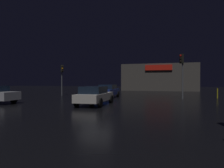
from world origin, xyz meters
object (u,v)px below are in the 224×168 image
(traffic_signal_main, at_px, (62,73))
(car_crossing, at_px, (108,91))
(car_far, at_px, (95,95))
(store_building, at_px, (160,78))
(traffic_signal_cross_right, at_px, (182,67))

(traffic_signal_main, xyz_separation_m, car_crossing, (6.47, -1.46, -2.05))
(car_far, height_order, car_crossing, car_crossing)
(traffic_signal_main, height_order, car_crossing, traffic_signal_main)
(store_building, distance_m, traffic_signal_cross_right, 22.31)
(traffic_signal_main, relative_size, traffic_signal_cross_right, 0.85)
(traffic_signal_cross_right, relative_size, car_far, 0.98)
(car_far, xyz_separation_m, car_crossing, (-1.10, 6.73, 0.02))
(store_building, relative_size, traffic_signal_main, 3.76)
(store_building, bearing_deg, car_crossing, -101.37)
(traffic_signal_cross_right, xyz_separation_m, car_far, (-6.60, -7.10, -2.45))
(store_building, xyz_separation_m, traffic_signal_cross_right, (3.19, -22.08, 0.56))
(traffic_signal_main, distance_m, car_crossing, 6.94)
(car_far, bearing_deg, traffic_signal_cross_right, 47.08)
(store_building, height_order, car_far, store_building)
(car_far, bearing_deg, store_building, 83.33)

